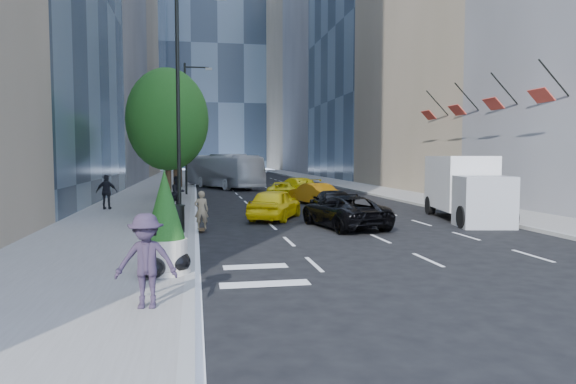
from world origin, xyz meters
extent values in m
plane|color=black|center=(0.00, 0.00, 0.00)|extent=(160.00, 160.00, 0.00)
cube|color=slate|center=(-9.00, 30.00, 0.07)|extent=(6.00, 120.00, 0.15)
cube|color=slate|center=(10.00, 30.00, 0.07)|extent=(4.00, 120.00, 0.15)
cube|color=#293440|center=(-22.00, 92.00, 30.00)|extent=(20.00, 28.00, 60.00)
cube|color=#7B6F55|center=(22.00, 98.00, 25.00)|extent=(20.00, 24.00, 50.00)
cylinder|color=black|center=(-6.50, 4.00, 5.15)|extent=(0.16, 0.16, 10.00)
cylinder|color=black|center=(-6.50, 22.00, 5.15)|extent=(0.16, 0.16, 10.00)
cylinder|color=black|center=(-5.60, 22.00, 9.85)|extent=(1.80, 0.12, 0.12)
cube|color=#99998C|center=(-4.70, 22.00, 9.75)|extent=(0.50, 0.22, 0.15)
cylinder|color=black|center=(-7.20, 9.00, 1.72)|extent=(0.30, 0.30, 3.15)
ellipsoid|color=#183D10|center=(-7.20, 9.00, 4.98)|extent=(4.20, 4.20, 5.25)
cylinder|color=black|center=(-7.20, 19.00, 1.84)|extent=(0.30, 0.30, 3.38)
ellipsoid|color=#183D10|center=(-7.20, 19.00, 5.32)|extent=(4.50, 4.50, 5.62)
cylinder|color=black|center=(-7.20, 32.00, 1.61)|extent=(0.30, 0.30, 2.93)
ellipsoid|color=#183D10|center=(-7.20, 32.00, 4.63)|extent=(3.90, 3.90, 4.88)
cylinder|color=black|center=(-6.40, 40.00, 2.75)|extent=(0.14, 0.14, 5.20)
imported|color=black|center=(-6.40, 40.00, 4.35)|extent=(2.48, 0.53, 1.00)
cylinder|color=black|center=(11.15, 4.00, 6.85)|extent=(1.75, 0.08, 1.75)
cube|color=#AF3528|center=(10.50, 4.00, 6.00)|extent=(0.64, 1.30, 0.64)
cylinder|color=black|center=(11.15, 8.00, 6.85)|extent=(1.75, 0.08, 1.75)
cube|color=#AF3528|center=(10.50, 8.00, 6.00)|extent=(0.64, 1.30, 0.64)
cylinder|color=black|center=(11.15, 12.00, 6.85)|extent=(1.75, 0.08, 1.75)
cube|color=#AF3528|center=(10.50, 12.00, 6.00)|extent=(0.64, 1.30, 0.64)
cylinder|color=black|center=(11.15, 16.00, 6.85)|extent=(1.75, 0.08, 1.75)
cube|color=#AF3528|center=(10.50, 16.00, 6.00)|extent=(0.64, 1.30, 0.64)
imported|color=#827151|center=(-5.60, 3.00, 0.79)|extent=(0.58, 0.38, 1.58)
imported|color=black|center=(0.50, 3.15, 0.71)|extent=(3.23, 5.42, 1.41)
imported|color=black|center=(1.20, 7.63, 0.67)|extent=(2.17, 4.71, 1.33)
imported|color=yellow|center=(-2.00, 6.50, 0.76)|extent=(3.53, 4.83, 1.53)
imported|color=orange|center=(1.65, 14.00, 0.68)|extent=(2.65, 4.38, 1.36)
imported|color=yellow|center=(0.28, 18.00, 0.63)|extent=(2.84, 4.81, 1.25)
imported|color=yellow|center=(1.82, 20.50, 0.73)|extent=(3.26, 5.38, 1.46)
imported|color=silver|center=(-3.20, 31.61, 1.64)|extent=(7.16, 11.92, 3.28)
cube|color=silver|center=(7.19, 5.46, 1.80)|extent=(3.11, 4.82, 2.62)
cube|color=gray|center=(6.58, 2.21, 1.12)|extent=(2.55, 2.32, 2.23)
cylinder|color=black|center=(5.51, 2.02, 0.49)|extent=(0.51, 1.02, 0.97)
cylinder|color=black|center=(7.51, 1.64, 0.49)|extent=(0.51, 1.02, 0.97)
cylinder|color=black|center=(6.47, 7.17, 0.49)|extent=(0.51, 1.02, 0.97)
cylinder|color=black|center=(8.48, 6.80, 0.49)|extent=(0.51, 1.02, 0.97)
imported|color=black|center=(-6.80, 11.03, 1.07)|extent=(1.13, 1.11, 1.84)
imported|color=black|center=(-10.67, 11.49, 1.12)|extent=(1.16, 0.54, 1.94)
imported|color=#2B2233|center=(-6.80, -8.00, 1.08)|extent=(1.26, 0.79, 1.86)
cylinder|color=black|center=(-6.60, 2.00, 0.66)|extent=(0.68, 0.68, 1.02)
cylinder|color=beige|center=(-6.60, -5.00, 0.59)|extent=(1.10, 1.10, 0.88)
cone|color=#183D10|center=(-6.60, -5.00, 1.91)|extent=(0.99, 0.99, 1.76)
ellipsoid|color=black|center=(-6.33, -5.11, 0.45)|extent=(0.70, 0.77, 0.60)
ellipsoid|color=black|center=(-6.87, -5.55, 0.41)|extent=(0.61, 0.67, 0.52)
camera|label=1|loc=(-5.84, -18.20, 3.12)|focal=32.00mm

